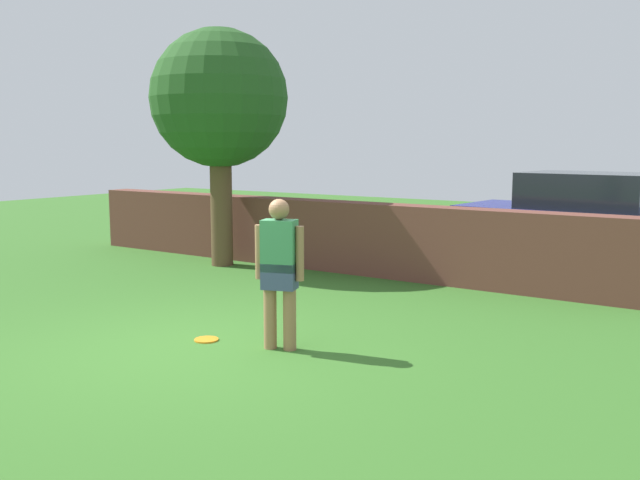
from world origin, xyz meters
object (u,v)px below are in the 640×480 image
object	(u,v)px
tree	(219,101)
car	(586,224)
frisbee_orange	(206,340)
person	(279,267)

from	to	relation	value
tree	car	size ratio (longest dim) A/B	0.97
tree	car	bearing A→B (deg)	25.11
car	tree	bearing A→B (deg)	-149.60
tree	frisbee_orange	distance (m)	5.75
tree	car	world-z (taller)	tree
tree	car	distance (m)	6.65
person	car	bearing A→B (deg)	55.90
tree	person	xyz separation A→B (m)	(4.05, -3.58, -2.05)
car	person	bearing A→B (deg)	-99.60
tree	person	distance (m)	5.78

